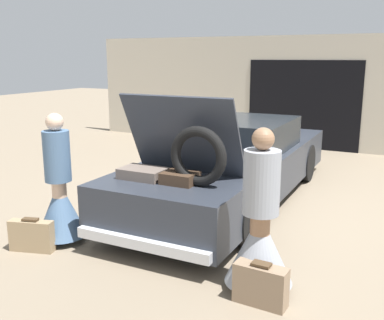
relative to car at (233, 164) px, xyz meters
The scene contains 7 objects.
ground_plane 0.59m from the car, 103.75° to the right, with size 40.00×40.00×0.00m, color #7F705B.
garage_wall_back 4.84m from the car, 90.02° to the left, with size 12.00×0.14×2.80m.
car is the anchor object (origin of this frame).
person_left 2.88m from the car, 116.90° to the right, with size 0.61×0.61×1.63m.
person_right 2.91m from the car, 63.51° to the right, with size 0.68×0.68×1.64m.
suitcase_beside_left_person 3.30m from the car, 115.58° to the right, with size 0.55×0.28×0.41m.
suitcase_beside_right_person 3.23m from the car, 63.90° to the right, with size 0.51×0.21×0.42m.
Camera 1 is at (2.55, -6.58, 2.28)m, focal length 42.00 mm.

